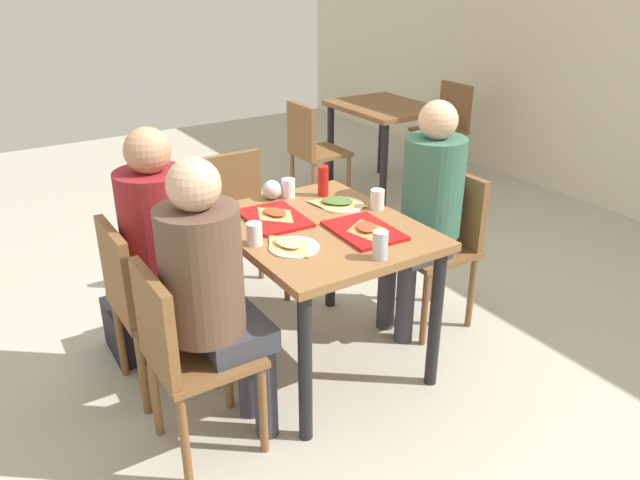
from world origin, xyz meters
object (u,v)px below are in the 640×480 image
Objects in this scene: chair_left_end at (240,215)px; background_table at (384,120)px; plastic_cup_b at (254,234)px; background_chair_near at (312,147)px; person_in_red at (166,240)px; pizza_slice_c at (337,202)px; tray_red_near at (274,218)px; person_in_brown_jacket at (212,285)px; tray_red_far at (364,231)px; plastic_cup_a at (377,199)px; foil_bundle at (272,190)px; handbag at (126,330)px; paper_plate_near_edge at (294,247)px; chair_far_side at (443,237)px; pizza_slice_a at (275,213)px; soda_can at (380,245)px; plastic_cup_c at (288,188)px; pizza_slice_d at (288,244)px; background_chair_far at (446,123)px; condiment_bottle at (323,181)px; pizza_slice_b at (366,228)px; main_table at (320,246)px; chair_near_left at (142,296)px; person_far_side at (427,200)px; chair_near_right at (183,349)px; paper_plate_center at (342,205)px.

chair_left_end is 0.96× the size of background_table.
plastic_cup_b is 2.96m from background_table.
chair_left_end and background_chair_near have the same top height.
pizza_slice_c is (0.08, 0.88, 0.03)m from person_in_red.
person_in_brown_jacket is at bearing -50.06° from tray_red_near.
background_table is (-2.09, 1.75, -0.14)m from tray_red_far.
tray_red_far is 0.31m from plastic_cup_a.
person_in_brown_jacket reaches higher than foil_bundle.
handbag is at bearing -122.38° from tray_red_near.
paper_plate_near_edge is at bearing -73.13° from plastic_cup_a.
chair_far_side is 4.00× the size of pizza_slice_a.
soda_can is (0.28, 0.25, 0.06)m from paper_plate_near_edge.
background_chair_near is (-1.72, 1.27, -0.28)m from pizza_slice_a.
tray_red_far is at bearing 6.14° from plastic_cup_c.
plastic_cup_a reaches higher than handbag.
chair_left_end is 0.80m from pizza_slice_c.
pizza_slice_d is 3.52m from background_chair_far.
condiment_bottle is 0.27m from foil_bundle.
person_in_brown_jacket is 3.53× the size of tray_red_near.
soda_can is at bearing -17.77° from pizza_slice_c.
chair_far_side reaches higher than pizza_slice_b.
person_in_brown_jacket is 0.98m from plastic_cup_c.
plastic_cup_c is at bearing 177.14° from soda_can.
person_in_brown_jacket reaches higher than background_chair_far.
pizza_slice_a is 0.77× the size of pizza_slice_c.
pizza_slice_b is 0.99× the size of pizza_slice_d.
paper_plate_near_edge reaches higher than main_table.
background_chair_near reaches higher than pizza_slice_a.
plastic_cup_a reaches higher than chair_near_left.
foil_bundle reaches higher than pizza_slice_a.
person_far_side is at bearing -32.34° from background_table.
person_in_red and person_in_brown_jacket have the same top height.
paper_plate_near_edge is 1.00× the size of pizza_slice_b.
foil_bundle reaches higher than background_chair_near.
background_chair_far is (-2.10, 2.47, -0.28)m from pizza_slice_b.
chair_near_right is 0.97m from pizza_slice_b.
paper_plate_near_edge is 1.80× the size of soda_can.
person_in_brown_jacket is at bearing -74.66° from plastic_cup_a.
tray_red_far is 0.51m from plastic_cup_b.
person_far_side is (-0.00, -0.14, 0.25)m from chair_far_side.
chair_near_right is 0.96× the size of background_table.
person_far_side is 2.74m from background_chair_far.
chair_left_end is at bearing 177.39° from foil_bundle.
foil_bundle is (0.46, -0.02, 0.31)m from chair_left_end.
chair_far_side is at bearing 69.56° from handbag.
plastic_cup_a reaches higher than paper_plate_center.
condiment_bottle is (0.56, 0.23, 0.34)m from chair_left_end.
chair_near_right is at bearing -86.14° from pizza_slice_b.
pizza_slice_d reaches higher than tray_red_far.
tray_red_far is 0.35m from paper_plate_center.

